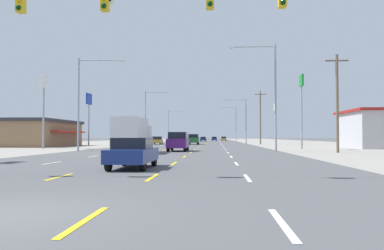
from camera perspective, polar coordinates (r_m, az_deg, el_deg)
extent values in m
plane|color=#4C4C4F|center=(73.57, 0.27, -2.88)|extent=(572.00, 572.00, 0.00)
cube|color=gray|center=(78.91, -18.00, -2.71)|extent=(28.00, 440.00, 0.01)
cube|color=gray|center=(76.30, 19.19, -2.74)|extent=(28.00, 440.00, 0.01)
cube|color=white|center=(23.89, -19.66, -5.23)|extent=(0.14, 2.60, 0.01)
cube|color=white|center=(30.92, -14.18, -4.45)|extent=(0.14, 2.60, 0.01)
cube|color=white|center=(38.13, -10.76, -3.94)|extent=(0.14, 2.60, 0.01)
cube|color=white|center=(45.43, -8.43, -3.59)|extent=(0.14, 2.60, 0.01)
cube|color=white|center=(52.79, -6.75, -3.33)|extent=(0.14, 2.60, 0.01)
cube|color=white|center=(60.19, -5.48, -3.13)|extent=(0.14, 2.60, 0.01)
cube|color=white|center=(67.60, -4.49, -2.97)|extent=(0.14, 2.60, 0.01)
cube|color=white|center=(75.04, -3.70, -2.85)|extent=(0.14, 2.60, 0.01)
cube|color=white|center=(82.48, -3.05, -2.75)|extent=(0.14, 2.60, 0.01)
cube|color=white|center=(89.94, -2.51, -2.66)|extent=(0.14, 2.60, 0.01)
cube|color=white|center=(97.40, -2.05, -2.59)|extent=(0.14, 2.60, 0.01)
cube|color=white|center=(104.87, -1.66, -2.52)|extent=(0.14, 2.60, 0.01)
cube|color=white|center=(112.34, -1.31, -2.47)|extent=(0.14, 2.60, 0.01)
cube|color=white|center=(119.81, -1.02, -2.42)|extent=(0.14, 2.60, 0.01)
cube|color=white|center=(127.29, -0.75, -2.38)|extent=(0.14, 2.60, 0.01)
cube|color=white|center=(134.77, -0.52, -2.34)|extent=(0.14, 2.60, 0.01)
cube|color=white|center=(142.25, -0.31, -2.31)|extent=(0.14, 2.60, 0.01)
cube|color=white|center=(149.74, -0.12, -2.28)|extent=(0.14, 2.60, 0.01)
cube|color=white|center=(157.22, 0.05, -2.25)|extent=(0.14, 2.60, 0.01)
cube|color=white|center=(164.71, 0.21, -2.22)|extent=(0.14, 2.60, 0.01)
cube|color=white|center=(172.20, 0.35, -2.20)|extent=(0.14, 2.60, 0.01)
cube|color=white|center=(179.69, 0.48, -2.18)|extent=(0.14, 2.60, 0.01)
cube|color=white|center=(187.18, 0.60, -2.16)|extent=(0.14, 2.60, 0.01)
cube|color=white|center=(194.67, 0.71, -2.14)|extent=(0.14, 2.60, 0.01)
cube|color=white|center=(202.16, 0.81, -2.13)|extent=(0.14, 2.60, 0.01)
cube|color=white|center=(209.65, 0.90, -2.11)|extent=(0.14, 2.60, 0.01)
cube|color=white|center=(217.14, 0.99, -2.10)|extent=(0.14, 2.60, 0.01)
cube|color=white|center=(224.64, 1.08, -2.08)|extent=(0.14, 2.60, 0.01)
cube|color=yellow|center=(15.65, -18.65, -7.15)|extent=(0.14, 2.60, 0.01)
cube|color=yellow|center=(22.75, -11.49, -5.47)|extent=(0.14, 2.60, 0.01)
cube|color=yellow|center=(30.05, -7.79, -4.57)|extent=(0.14, 2.60, 0.01)
cube|color=yellow|center=(37.43, -5.54, -4.00)|extent=(0.14, 2.60, 0.01)
cube|color=yellow|center=(44.85, -4.04, -3.63)|extent=(0.14, 2.60, 0.01)
cube|color=yellow|center=(52.29, -2.97, -3.35)|extent=(0.14, 2.60, 0.01)
cube|color=yellow|center=(59.74, -2.16, -3.15)|extent=(0.14, 2.60, 0.01)
cube|color=yellow|center=(67.21, -1.53, -2.99)|extent=(0.14, 2.60, 0.01)
cube|color=yellow|center=(74.68, -1.03, -2.86)|extent=(0.14, 2.60, 0.01)
cube|color=yellow|center=(82.16, -0.62, -2.75)|extent=(0.14, 2.60, 0.01)
cube|color=yellow|center=(89.64, -0.28, -2.66)|extent=(0.14, 2.60, 0.01)
cube|color=yellow|center=(97.12, 0.01, -2.59)|extent=(0.14, 2.60, 0.01)
cube|color=yellow|center=(104.61, 0.26, -2.53)|extent=(0.14, 2.60, 0.01)
cube|color=yellow|center=(112.10, 0.47, -2.47)|extent=(0.14, 2.60, 0.01)
cube|color=yellow|center=(119.59, 0.66, -2.42)|extent=(0.14, 2.60, 0.01)
cube|color=yellow|center=(127.08, 0.82, -2.38)|extent=(0.14, 2.60, 0.01)
cube|color=yellow|center=(134.57, 0.97, -2.34)|extent=(0.14, 2.60, 0.01)
cube|color=yellow|center=(142.07, 1.10, -2.31)|extent=(0.14, 2.60, 0.01)
cube|color=yellow|center=(149.56, 1.22, -2.28)|extent=(0.14, 2.60, 0.01)
cube|color=yellow|center=(157.05, 1.33, -2.25)|extent=(0.14, 2.60, 0.01)
cube|color=yellow|center=(164.55, 1.42, -2.22)|extent=(0.14, 2.60, 0.01)
cube|color=yellow|center=(172.04, 1.51, -2.20)|extent=(0.14, 2.60, 0.01)
cube|color=yellow|center=(179.54, 1.59, -2.18)|extent=(0.14, 2.60, 0.01)
cube|color=yellow|center=(187.03, 1.67, -2.16)|extent=(0.14, 2.60, 0.01)
cube|color=yellow|center=(194.53, 1.74, -2.14)|extent=(0.14, 2.60, 0.01)
cube|color=yellow|center=(202.03, 1.80, -2.13)|extent=(0.14, 2.60, 0.01)
cube|color=yellow|center=(209.52, 1.86, -2.11)|extent=(0.14, 2.60, 0.01)
cube|color=yellow|center=(217.02, 1.92, -2.10)|extent=(0.14, 2.60, 0.01)
cube|color=yellow|center=(224.52, 1.97, -2.08)|extent=(0.14, 2.60, 0.01)
cube|color=yellow|center=(7.48, -15.33, -13.30)|extent=(0.14, 2.60, 0.01)
cube|color=yellow|center=(14.70, -5.79, -7.59)|extent=(0.14, 2.60, 0.01)
cube|color=yellow|center=(22.11, -2.65, -5.61)|extent=(0.14, 2.60, 0.01)
cube|color=yellow|center=(29.57, -1.10, -4.63)|extent=(0.14, 2.60, 0.01)
cube|color=yellow|center=(37.04, -0.18, -4.04)|extent=(0.14, 2.60, 0.01)
cube|color=yellow|center=(44.52, 0.44, -3.64)|extent=(0.14, 2.60, 0.01)
cube|color=yellow|center=(52.01, 0.87, -3.36)|extent=(0.14, 2.60, 0.01)
cube|color=yellow|center=(59.50, 1.20, -3.15)|extent=(0.14, 2.60, 0.01)
cube|color=yellow|center=(67.00, 1.45, -2.99)|extent=(0.14, 2.60, 0.01)
cube|color=yellow|center=(74.49, 1.66, -2.86)|extent=(0.14, 2.60, 0.01)
cube|color=yellow|center=(81.98, 1.82, -2.75)|extent=(0.14, 2.60, 0.01)
cube|color=yellow|center=(89.48, 1.96, -2.66)|extent=(0.14, 2.60, 0.01)
cube|color=yellow|center=(96.98, 2.07, -2.59)|extent=(0.14, 2.60, 0.01)
cube|color=yellow|center=(104.47, 2.17, -2.53)|extent=(0.14, 2.60, 0.01)
cube|color=yellow|center=(111.97, 2.26, -2.47)|extent=(0.14, 2.60, 0.01)
cube|color=yellow|center=(119.47, 2.34, -2.42)|extent=(0.14, 2.60, 0.01)
cube|color=yellow|center=(126.97, 2.40, -2.38)|extent=(0.14, 2.60, 0.01)
cube|color=yellow|center=(134.47, 2.46, -2.34)|extent=(0.14, 2.60, 0.01)
cube|color=yellow|center=(141.96, 2.51, -2.31)|extent=(0.14, 2.60, 0.01)
cube|color=yellow|center=(149.46, 2.56, -2.28)|extent=(0.14, 2.60, 0.01)
cube|color=yellow|center=(156.96, 2.60, -2.25)|extent=(0.14, 2.60, 0.01)
cube|color=yellow|center=(164.46, 2.64, -2.22)|extent=(0.14, 2.60, 0.01)
cube|color=yellow|center=(171.96, 2.68, -2.20)|extent=(0.14, 2.60, 0.01)
cube|color=yellow|center=(179.46, 2.71, -2.18)|extent=(0.14, 2.60, 0.01)
cube|color=yellow|center=(186.96, 2.74, -2.16)|extent=(0.14, 2.60, 0.01)
cube|color=yellow|center=(194.46, 2.77, -2.14)|extent=(0.14, 2.60, 0.01)
cube|color=yellow|center=(201.96, 2.80, -2.12)|extent=(0.14, 2.60, 0.01)
cube|color=yellow|center=(209.46, 2.82, -2.11)|extent=(0.14, 2.60, 0.01)
cube|color=yellow|center=(216.95, 2.84, -2.10)|extent=(0.14, 2.60, 0.01)
cube|color=yellow|center=(224.45, 2.86, -2.08)|extent=(0.14, 2.60, 0.01)
cube|color=white|center=(7.19, 12.99, -13.78)|extent=(0.14, 2.60, 0.01)
cube|color=white|center=(14.56, 8.06, -7.64)|extent=(0.14, 2.60, 0.01)
cube|color=white|center=(22.02, 6.49, -5.62)|extent=(0.14, 2.60, 0.01)
cube|color=white|center=(29.50, 5.71, -4.63)|extent=(0.14, 2.60, 0.01)
cube|color=white|center=(36.99, 5.26, -4.03)|extent=(0.14, 2.60, 0.01)
cube|color=white|center=(44.48, 4.95, -3.64)|extent=(0.14, 2.60, 0.01)
cube|color=white|center=(51.97, 4.74, -3.36)|extent=(0.14, 2.60, 0.01)
cube|color=white|center=(59.47, 4.58, -3.15)|extent=(0.14, 2.60, 0.01)
cube|color=white|center=(66.96, 4.45, -2.99)|extent=(0.14, 2.60, 0.01)
cube|color=white|center=(74.46, 4.35, -2.86)|extent=(0.14, 2.60, 0.01)
cube|color=white|center=(81.96, 4.27, -2.75)|extent=(0.14, 2.60, 0.01)
cube|color=white|center=(89.46, 4.20, -2.66)|extent=(0.14, 2.60, 0.01)
cube|color=white|center=(96.96, 4.14, -2.59)|extent=(0.14, 2.60, 0.01)
cube|color=white|center=(104.45, 4.10, -2.52)|extent=(0.14, 2.60, 0.01)
cube|color=white|center=(111.95, 4.05, -2.47)|extent=(0.14, 2.60, 0.01)
cube|color=white|center=(119.45, 4.02, -2.42)|extent=(0.14, 2.60, 0.01)
cube|color=white|center=(126.95, 3.98, -2.38)|extent=(0.14, 2.60, 0.01)
cube|color=white|center=(134.45, 3.95, -2.34)|extent=(0.14, 2.60, 0.01)
cube|color=white|center=(141.95, 3.93, -2.30)|extent=(0.14, 2.60, 0.01)
cube|color=white|center=(149.45, 3.90, -2.27)|extent=(0.14, 2.60, 0.01)
cube|color=white|center=(156.95, 3.88, -2.25)|extent=(0.14, 2.60, 0.01)
cube|color=white|center=(164.45, 3.86, -2.22)|extent=(0.14, 2.60, 0.01)
cube|color=white|center=(171.95, 3.85, -2.20)|extent=(0.14, 2.60, 0.01)
cube|color=white|center=(179.45, 3.83, -2.18)|extent=(0.14, 2.60, 0.01)
cube|color=white|center=(186.95, 3.82, -2.16)|extent=(0.14, 2.60, 0.01)
cube|color=white|center=(194.45, 3.80, -2.14)|extent=(0.14, 2.60, 0.01)
cube|color=white|center=(201.95, 3.79, -2.12)|extent=(0.14, 2.60, 0.01)
cube|color=white|center=(209.45, 3.78, -2.11)|extent=(0.14, 2.60, 0.01)
cube|color=white|center=(216.95, 3.77, -2.09)|extent=(0.14, 2.60, 0.01)
cube|color=white|center=(224.44, 3.76, -2.08)|extent=(0.14, 2.60, 0.01)
sphere|color=black|center=(15.64, 13.11, 17.01)|extent=(0.20, 0.20, 0.20)
sphere|color=black|center=(15.43, 2.64, 17.22)|extent=(0.20, 0.20, 0.20)
cube|color=gold|center=(17.47, -23.64, 16.19)|extent=(0.30, 0.34, 0.92)
sphere|color=#F29E0C|center=(17.31, -23.93, 16.30)|extent=(0.20, 0.20, 0.20)
sphere|color=black|center=(17.22, -23.94, 15.35)|extent=(0.20, 0.20, 0.20)
sphere|color=black|center=(16.01, -12.72, 16.55)|extent=(0.20, 0.20, 0.20)
cube|color=navy|center=(19.02, -8.57, -4.35)|extent=(1.80, 4.50, 0.62)
cube|color=black|center=(18.90, -8.63, -2.64)|extent=(1.62, 2.10, 0.52)
cylinder|color=black|center=(20.71, -9.77, -4.99)|extent=(0.22, 0.64, 0.64)
cylinder|color=black|center=(20.42, -5.54, -5.05)|extent=(0.22, 0.64, 0.64)
cylinder|color=black|center=(17.71, -12.07, -5.54)|extent=(0.22, 0.64, 0.64)
cylinder|color=black|center=(17.37, -7.15, -5.64)|extent=(0.22, 0.64, 0.64)
cube|color=white|center=(39.50, -7.81, -1.66)|extent=(2.40, 1.90, 2.10)
cube|color=silver|center=(35.88, -8.97, -0.94)|extent=(2.40, 5.10, 2.50)
cylinder|color=black|center=(39.68, -9.30, -3.17)|extent=(0.30, 0.96, 0.96)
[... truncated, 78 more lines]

